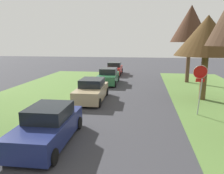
{
  "coord_description": "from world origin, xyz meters",
  "views": [
    {
      "loc": [
        1.6,
        -0.15,
        4.26
      ],
      "look_at": [
        -0.25,
        11.98,
        1.71
      ],
      "focal_mm": 35.31,
      "sensor_mm": 36.0,
      "label": 1
    }
  ],
  "objects_px": {
    "stop_sign_far": "(200,79)",
    "parked_sedan_red": "(114,69)",
    "parked_sedan_tan": "(92,91)",
    "parked_sedan_green": "(108,77)",
    "street_tree_right_far": "(191,24)",
    "street_tree_right_mid_b": "(207,36)",
    "parked_sedan_navy": "(48,126)"
  },
  "relations": [
    {
      "from": "stop_sign_far",
      "to": "parked_sedan_red",
      "type": "distance_m",
      "value": 17.15
    },
    {
      "from": "parked_sedan_tan",
      "to": "parked_sedan_green",
      "type": "xyz_separation_m",
      "value": [
        0.13,
        6.59,
        0.0
      ]
    },
    {
      "from": "street_tree_right_far",
      "to": "street_tree_right_mid_b",
      "type": "bearing_deg",
      "value": -91.1
    },
    {
      "from": "street_tree_right_mid_b",
      "to": "parked_sedan_navy",
      "type": "relative_size",
      "value": 1.35
    },
    {
      "from": "stop_sign_far",
      "to": "parked_sedan_tan",
      "type": "relative_size",
      "value": 0.65
    },
    {
      "from": "parked_sedan_tan",
      "to": "street_tree_right_far",
      "type": "bearing_deg",
      "value": 45.68
    },
    {
      "from": "stop_sign_far",
      "to": "street_tree_right_mid_b",
      "type": "xyz_separation_m",
      "value": [
        1.12,
        3.73,
        2.47
      ]
    },
    {
      "from": "stop_sign_far",
      "to": "street_tree_right_far",
      "type": "bearing_deg",
      "value": 83.37
    },
    {
      "from": "stop_sign_far",
      "to": "parked_sedan_navy",
      "type": "bearing_deg",
      "value": -147.09
    },
    {
      "from": "parked_sedan_navy",
      "to": "parked_sedan_red",
      "type": "bearing_deg",
      "value": 90.01
    },
    {
      "from": "parked_sedan_tan",
      "to": "stop_sign_far",
      "type": "bearing_deg",
      "value": -19.12
    },
    {
      "from": "stop_sign_far",
      "to": "parked_sedan_tan",
      "type": "height_order",
      "value": "stop_sign_far"
    },
    {
      "from": "street_tree_right_far",
      "to": "parked_sedan_red",
      "type": "distance_m",
      "value": 10.95
    },
    {
      "from": "parked_sedan_tan",
      "to": "parked_sedan_red",
      "type": "height_order",
      "value": "same"
    },
    {
      "from": "stop_sign_far",
      "to": "street_tree_right_mid_b",
      "type": "height_order",
      "value": "street_tree_right_mid_b"
    },
    {
      "from": "stop_sign_far",
      "to": "street_tree_right_mid_b",
      "type": "bearing_deg",
      "value": 73.28
    },
    {
      "from": "street_tree_right_mid_b",
      "to": "parked_sedan_green",
      "type": "bearing_deg",
      "value": 146.44
    },
    {
      "from": "street_tree_right_far",
      "to": "parked_sedan_red",
      "type": "relative_size",
      "value": 1.74
    },
    {
      "from": "stop_sign_far",
      "to": "parked_sedan_green",
      "type": "bearing_deg",
      "value": 127.14
    },
    {
      "from": "street_tree_right_far",
      "to": "stop_sign_far",
      "type": "bearing_deg",
      "value": -96.63
    },
    {
      "from": "street_tree_right_far",
      "to": "parked_sedan_tan",
      "type": "relative_size",
      "value": 1.74
    },
    {
      "from": "parked_sedan_red",
      "to": "parked_sedan_green",
      "type": "bearing_deg",
      "value": -87.34
    },
    {
      "from": "stop_sign_far",
      "to": "street_tree_right_far",
      "type": "xyz_separation_m",
      "value": [
        1.26,
        10.8,
        3.8
      ]
    },
    {
      "from": "parked_sedan_tan",
      "to": "parked_sedan_green",
      "type": "relative_size",
      "value": 1.0
    },
    {
      "from": "parked_sedan_tan",
      "to": "parked_sedan_red",
      "type": "bearing_deg",
      "value": 90.76
    },
    {
      "from": "stop_sign_far",
      "to": "parked_sedan_tan",
      "type": "distance_m",
      "value": 7.48
    },
    {
      "from": "parked_sedan_navy",
      "to": "stop_sign_far",
      "type": "bearing_deg",
      "value": 32.91
    },
    {
      "from": "street_tree_right_mid_b",
      "to": "parked_sedan_green",
      "type": "xyz_separation_m",
      "value": [
        -7.93,
        5.26,
        -3.9
      ]
    },
    {
      "from": "street_tree_right_mid_b",
      "to": "parked_sedan_green",
      "type": "relative_size",
      "value": 1.35
    },
    {
      "from": "street_tree_right_far",
      "to": "parked_sedan_green",
      "type": "bearing_deg",
      "value": -167.37
    },
    {
      "from": "parked_sedan_green",
      "to": "street_tree_right_mid_b",
      "type": "bearing_deg",
      "value": -33.56
    },
    {
      "from": "street_tree_right_mid_b",
      "to": "parked_sedan_tan",
      "type": "distance_m",
      "value": 9.05
    }
  ]
}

